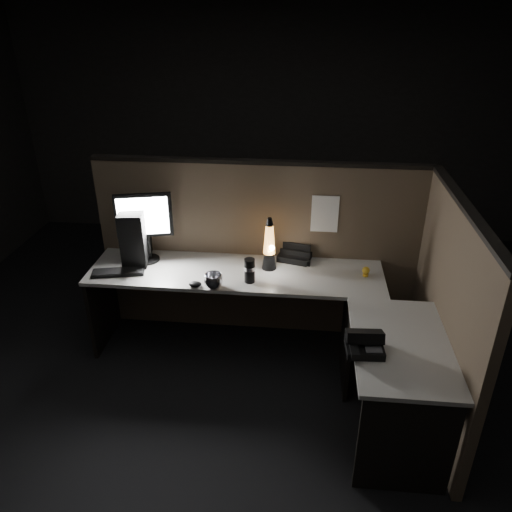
# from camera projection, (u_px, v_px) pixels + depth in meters

# --- Properties ---
(floor) EXTENTS (6.00, 6.00, 0.00)m
(floor) POSITION_uv_depth(u_px,v_px,m) (246.00, 397.00, 3.69)
(floor) COLOR black
(floor) RESTS_ON ground
(room_shell) EXTENTS (6.00, 6.00, 6.00)m
(room_shell) POSITION_uv_depth(u_px,v_px,m) (244.00, 190.00, 2.95)
(room_shell) COLOR silver
(room_shell) RESTS_ON ground
(partition_back) EXTENTS (2.66, 0.06, 1.50)m
(partition_back) POSITION_uv_depth(u_px,v_px,m) (259.00, 251.00, 4.17)
(partition_back) COLOR brown
(partition_back) RESTS_ON ground
(partition_right) EXTENTS (0.06, 1.66, 1.50)m
(partition_right) POSITION_uv_depth(u_px,v_px,m) (445.00, 316.00, 3.32)
(partition_right) COLOR brown
(partition_right) RESTS_ON ground
(desk) EXTENTS (2.60, 1.60, 0.73)m
(desk) POSITION_uv_depth(u_px,v_px,m) (274.00, 314.00, 3.63)
(desk) COLOR beige
(desk) RESTS_ON ground
(pc_tower) EXTENTS (0.25, 0.44, 0.44)m
(pc_tower) POSITION_uv_depth(u_px,v_px,m) (136.00, 233.00, 4.01)
(pc_tower) COLOR black
(pc_tower) RESTS_ON desk
(monitor) EXTENTS (0.44, 0.19, 0.57)m
(monitor) POSITION_uv_depth(u_px,v_px,m) (144.00, 221.00, 3.92)
(monitor) COLOR black
(monitor) RESTS_ON desk
(keyboard) EXTENTS (0.42, 0.22, 0.02)m
(keyboard) POSITION_uv_depth(u_px,v_px,m) (118.00, 272.00, 3.87)
(keyboard) COLOR black
(keyboard) RESTS_ON desk
(mouse) EXTENTS (0.10, 0.08, 0.04)m
(mouse) POSITION_uv_depth(u_px,v_px,m) (195.00, 284.00, 3.69)
(mouse) COLOR black
(mouse) RESTS_ON desk
(clip_lamp) EXTENTS (0.04, 0.17, 0.22)m
(clip_lamp) POSITION_uv_depth(u_px,v_px,m) (272.00, 252.00, 3.90)
(clip_lamp) COLOR silver
(clip_lamp) RESTS_ON desk
(organizer) EXTENTS (0.30, 0.28, 0.19)m
(organizer) POSITION_uv_depth(u_px,v_px,m) (295.00, 253.00, 4.08)
(organizer) COLOR black
(organizer) RESTS_ON desk
(lava_lamp) EXTENTS (0.12, 0.12, 0.43)m
(lava_lamp) POSITION_uv_depth(u_px,v_px,m) (269.00, 248.00, 3.86)
(lava_lamp) COLOR black
(lava_lamp) RESTS_ON desk
(travel_mug) EXTENTS (0.08, 0.08, 0.19)m
(travel_mug) POSITION_uv_depth(u_px,v_px,m) (250.00, 271.00, 3.72)
(travel_mug) COLOR black
(travel_mug) RESTS_ON desk
(steel_mug) EXTENTS (0.18, 0.18, 0.11)m
(steel_mug) POSITION_uv_depth(u_px,v_px,m) (213.00, 281.00, 3.66)
(steel_mug) COLOR #B7B7BE
(steel_mug) RESTS_ON desk
(figurine) EXTENTS (0.06, 0.06, 0.06)m
(figurine) POSITION_uv_depth(u_px,v_px,m) (366.00, 270.00, 3.81)
(figurine) COLOR yellow
(figurine) RESTS_ON desk
(pinned_paper) EXTENTS (0.21, 0.00, 0.30)m
(pinned_paper) POSITION_uv_depth(u_px,v_px,m) (325.00, 214.00, 3.92)
(pinned_paper) COLOR white
(pinned_paper) RESTS_ON partition_back
(desk_phone) EXTENTS (0.23, 0.24, 0.13)m
(desk_phone) POSITION_uv_depth(u_px,v_px,m) (364.00, 343.00, 3.00)
(desk_phone) COLOR black
(desk_phone) RESTS_ON desk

